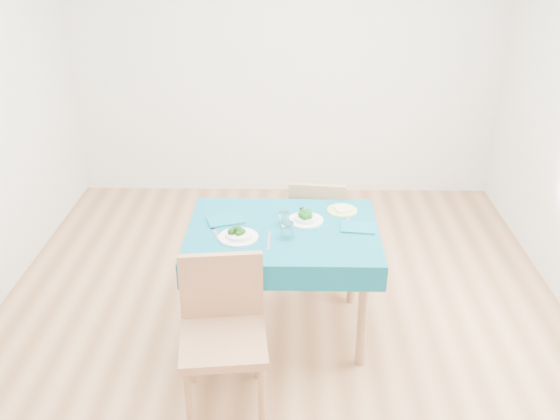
{
  "coord_description": "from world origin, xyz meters",
  "views": [
    {
      "loc": [
        0.07,
        -3.5,
        2.54
      ],
      "look_at": [
        0.0,
        0.0,
        0.85
      ],
      "focal_mm": 40.0,
      "sensor_mm": 36.0,
      "label": 1
    }
  ],
  "objects_px": {
    "bowl_far": "(306,216)",
    "chair_far": "(318,221)",
    "table": "(283,281)",
    "side_plate": "(342,210)",
    "chair_near": "(222,318)",
    "bowl_near": "(238,233)"
  },
  "relations": [
    {
      "from": "table",
      "to": "bowl_far",
      "type": "height_order",
      "value": "bowl_far"
    },
    {
      "from": "chair_near",
      "to": "chair_far",
      "type": "bearing_deg",
      "value": 61.0
    },
    {
      "from": "bowl_near",
      "to": "bowl_far",
      "type": "relative_size",
      "value": 1.06
    },
    {
      "from": "table",
      "to": "bowl_far",
      "type": "bearing_deg",
      "value": 37.81
    },
    {
      "from": "chair_far",
      "to": "bowl_far",
      "type": "distance_m",
      "value": 0.63
    },
    {
      "from": "bowl_far",
      "to": "chair_far",
      "type": "bearing_deg",
      "value": 79.29
    },
    {
      "from": "table",
      "to": "side_plate",
      "type": "distance_m",
      "value": 0.6
    },
    {
      "from": "table",
      "to": "bowl_near",
      "type": "bearing_deg",
      "value": -155.12
    },
    {
      "from": "bowl_far",
      "to": "side_plate",
      "type": "height_order",
      "value": "bowl_far"
    },
    {
      "from": "chair_near",
      "to": "bowl_far",
      "type": "xyz_separation_m",
      "value": [
        0.45,
        0.8,
        0.21
      ]
    },
    {
      "from": "chair_near",
      "to": "chair_far",
      "type": "distance_m",
      "value": 1.46
    },
    {
      "from": "table",
      "to": "side_plate",
      "type": "relative_size",
      "value": 5.92
    },
    {
      "from": "chair_far",
      "to": "bowl_near",
      "type": "xyz_separation_m",
      "value": [
        -0.51,
        -0.78,
        0.31
      ]
    },
    {
      "from": "bowl_far",
      "to": "table",
      "type": "bearing_deg",
      "value": -142.19
    },
    {
      "from": "table",
      "to": "bowl_far",
      "type": "relative_size",
      "value": 5.17
    },
    {
      "from": "table",
      "to": "chair_far",
      "type": "xyz_separation_m",
      "value": [
        0.25,
        0.66,
        0.11
      ]
    },
    {
      "from": "bowl_near",
      "to": "bowl_far",
      "type": "height_order",
      "value": "bowl_near"
    },
    {
      "from": "chair_near",
      "to": "bowl_far",
      "type": "height_order",
      "value": "chair_near"
    },
    {
      "from": "table",
      "to": "bowl_near",
      "type": "distance_m",
      "value": 0.51
    },
    {
      "from": "chair_far",
      "to": "bowl_near",
      "type": "height_order",
      "value": "chair_far"
    },
    {
      "from": "bowl_near",
      "to": "chair_near",
      "type": "bearing_deg",
      "value": -94.66
    },
    {
      "from": "table",
      "to": "side_plate",
      "type": "xyz_separation_m",
      "value": [
        0.38,
        0.26,
        0.38
      ]
    }
  ]
}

